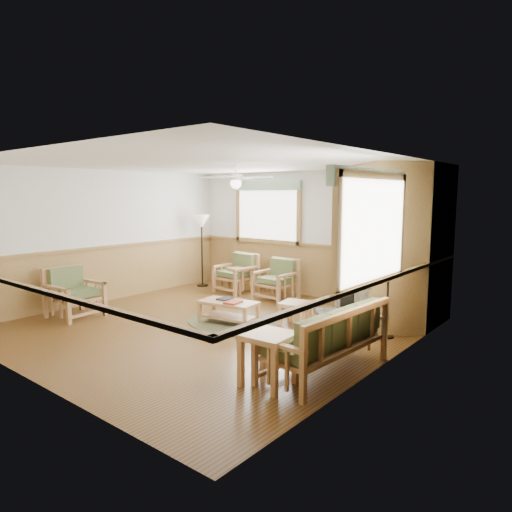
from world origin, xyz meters
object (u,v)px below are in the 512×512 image
Objects in this scene: coffee_table at (229,312)px; end_table_sofa at (268,359)px; armchair_back_right at (276,279)px; footstool at (296,314)px; armchair_back_left at (236,273)px; floor_lamp_left at (202,250)px; floor_lamp_right at (388,289)px; sofa at (324,339)px; armchair_left at (75,293)px; end_table_chairs at (241,280)px.

end_table_sofa reaches higher than coffee_table.
armchair_back_right reaches higher than footstool.
armchair_back_left is 2.60m from coffee_table.
floor_lamp_left reaches higher than floor_lamp_right.
floor_lamp_right is (0.03, 1.83, 0.33)m from sofa.
armchair_left is (-1.97, -3.43, 0.03)m from armchair_back_right.
footstool is at bearing -30.61° from end_table_chairs.
armchair_left reaches higher than armchair_back_right.
floor_lamp_right is (5.10, -1.00, -0.11)m from floor_lamp_left.
sofa is 4.03m from armchair_back_right.
footstool is (0.97, 0.61, 0.01)m from coffee_table.
floor_lamp_left is (-3.67, 1.39, 0.66)m from footstool.
armchair_left is at bearing -158.81° from coffee_table.
sofa is 2.52m from coffee_table.
armchair_back_right is 3.96m from armchair_left.
armchair_back_left is (-4.00, 2.84, 0.01)m from sofa.
coffee_table is (-2.37, 0.82, -0.23)m from sofa.
end_table_chairs is at bearing 49.46° from armchair_back_left.
sofa reaches higher than coffee_table.
sofa is at bearing -30.29° from armchair_back_left.
footstool is at bearing -164.60° from floor_lamp_right.
sofa is 4.86m from armchair_left.
end_table_sofa is at bearing -39.06° from armchair_back_left.
end_table_sofa is at bearing -18.20° from sofa.
armchair_left is 0.91× the size of coffee_table.
armchair_back_right is at bearing 0.15° from floor_lamp_left.
armchair_back_left is at bearing -121.64° from sofa.
end_table_sofa is (-0.30, -0.75, -0.12)m from sofa.
sofa is 5.82m from floor_lamp_left.
armchair_left is 2.85m from coffee_table.
armchair_left is 0.52× the size of floor_lamp_left.
end_table_sofa is 1.31× the size of footstool.
floor_lamp_right is (4.03, -1.01, 0.32)m from armchair_back_left.
armchair_left is 4.53m from end_table_sofa.
armchair_back_left is at bearing 165.89° from floor_lamp_right.
end_table_sofa is 2.64m from floor_lamp_right.
armchair_back_right is 2.25m from floor_lamp_left.
armchair_left is 1.88× the size of footstool.
armchair_back_left is 1.40× the size of end_table_sofa.
sofa is at bearing -86.62° from armchair_left.
sofa is at bearing 68.04° from end_table_sofa.
floor_lamp_right is at bearing -177.19° from sofa.
floor_lamp_left is at bearing -174.27° from armchair_back_left.
sofa reaches higher than armchair_back_right.
armchair_back_right is 1.36× the size of end_table_sofa.
armchair_back_left is 1.14m from armchair_back_right.
end_table_sofa is 2.45m from footstool.
sofa reaches higher than footstool.
end_table_sofa is (2.56, -3.58, -0.11)m from armchair_back_right.
floor_lamp_left is at bearing 159.20° from footstool.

